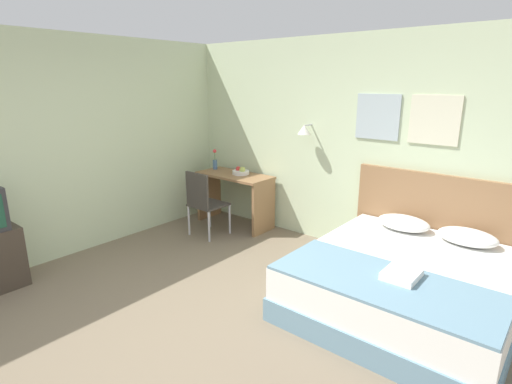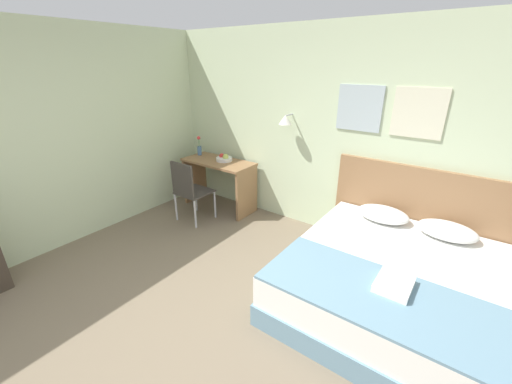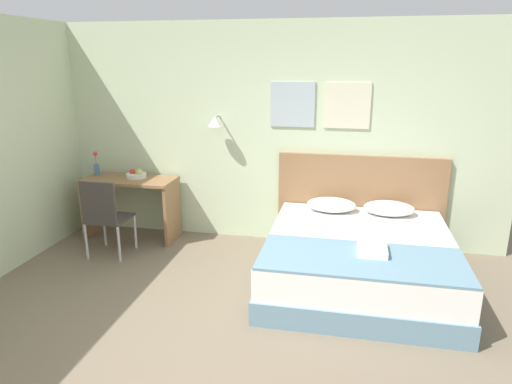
{
  "view_description": "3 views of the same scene",
  "coord_description": "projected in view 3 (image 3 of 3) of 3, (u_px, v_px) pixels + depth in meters",
  "views": [
    {
      "loc": [
        2.25,
        -1.85,
        2.1
      ],
      "look_at": [
        -0.48,
        1.45,
        0.91
      ],
      "focal_mm": 28.0,
      "sensor_mm": 36.0,
      "label": 1
    },
    {
      "loc": [
        1.58,
        -1.07,
        2.2
      ],
      "look_at": [
        -0.5,
        1.78,
        0.73
      ],
      "focal_mm": 22.0,
      "sensor_mm": 36.0,
      "label": 2
    },
    {
      "loc": [
        1.03,
        -2.71,
        2.2
      ],
      "look_at": [
        0.12,
        1.66,
        0.91
      ],
      "focal_mm": 32.0,
      "sensor_mm": 36.0,
      "label": 3
    }
  ],
  "objects": [
    {
      "name": "desk",
      "position": [
        131.0,
        197.0,
        5.75
      ],
      "size": [
        1.15,
        0.52,
        0.78
      ],
      "color": "#8E6642",
      "rests_on": "ground_plane"
    },
    {
      "name": "throw_blanket",
      "position": [
        361.0,
        259.0,
        3.98
      ],
      "size": [
        1.78,
        0.79,
        0.02
      ],
      "color": "#66899E",
      "rests_on": "bed"
    },
    {
      "name": "folded_towel_near_foot",
      "position": [
        372.0,
        249.0,
        4.08
      ],
      "size": [
        0.26,
        0.31,
        0.06
      ],
      "color": "white",
      "rests_on": "throw_blanket"
    },
    {
      "name": "fruit_bowl",
      "position": [
        136.0,
        175.0,
        5.71
      ],
      "size": [
        0.25,
        0.25,
        0.12
      ],
      "color": "silver",
      "rests_on": "desk"
    },
    {
      "name": "ground_plane",
      "position": [
        194.0,
        370.0,
        3.36
      ],
      "size": [
        24.0,
        24.0,
        0.0
      ],
      "primitive_type": "plane",
      "color": "#756651"
    },
    {
      "name": "pillow_left",
      "position": [
        331.0,
        205.0,
        5.26
      ],
      "size": [
        0.56,
        0.38,
        0.15
      ],
      "color": "white",
      "rests_on": "bed"
    },
    {
      "name": "flower_vase",
      "position": [
        97.0,
        166.0,
        5.81
      ],
      "size": [
        0.07,
        0.07,
        0.31
      ],
      "color": "#4C7099",
      "rests_on": "desk"
    },
    {
      "name": "headboard",
      "position": [
        359.0,
        202.0,
        5.46
      ],
      "size": [
        1.96,
        0.06,
        1.13
      ],
      "color": "#8E6642",
      "rests_on": "ground_plane"
    },
    {
      "name": "wall_back",
      "position": [
        264.0,
        135.0,
        5.53
      ],
      "size": [
        5.78,
        0.31,
        2.65
      ],
      "color": "beige",
      "rests_on": "ground_plane"
    },
    {
      "name": "bed",
      "position": [
        359.0,
        261.0,
        4.59
      ],
      "size": [
        1.84,
        1.97,
        0.52
      ],
      "color": "#66899E",
      "rests_on": "ground_plane"
    },
    {
      "name": "desk_chair",
      "position": [
        104.0,
        213.0,
        5.15
      ],
      "size": [
        0.44,
        0.44,
        0.92
      ],
      "color": "#3D3833",
      "rests_on": "ground_plane"
    },
    {
      "name": "pillow_right",
      "position": [
        389.0,
        208.0,
        5.14
      ],
      "size": [
        0.56,
        0.38,
        0.15
      ],
      "color": "white",
      "rests_on": "bed"
    }
  ]
}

